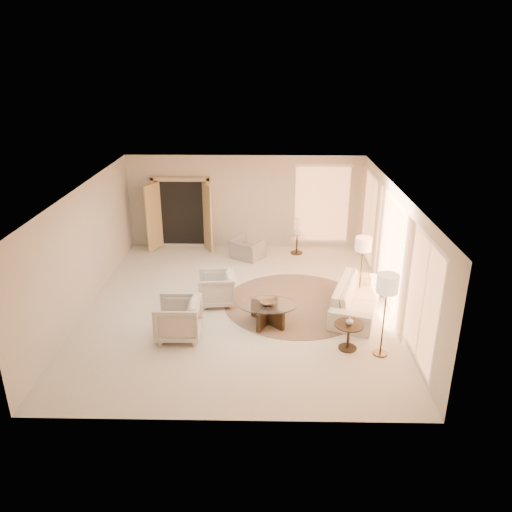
{
  "coord_description": "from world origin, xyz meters",
  "views": [
    {
      "loc": [
        0.62,
        -10.47,
        5.46
      ],
      "look_at": [
        0.4,
        0.4,
        1.1
      ],
      "focal_mm": 35.0,
      "sensor_mm": 36.0,
      "label": 1
    }
  ],
  "objects_px": {
    "armchair_left": "(216,287)",
    "floor_lamp_near": "(363,247)",
    "accent_chair": "(247,246)",
    "sofa": "(357,297)",
    "floor_lamp_far": "(387,287)",
    "end_vase": "(350,321)",
    "bowl": "(268,303)",
    "coffee_table": "(267,311)",
    "end_table": "(349,332)",
    "side_table": "(297,243)",
    "side_vase": "(297,232)",
    "armchair_right": "(178,317)"
  },
  "relations": [
    {
      "from": "accent_chair",
      "to": "end_table",
      "type": "bearing_deg",
      "value": 147.38
    },
    {
      "from": "end_vase",
      "to": "sofa",
      "type": "bearing_deg",
      "value": 74.63
    },
    {
      "from": "armchair_right",
      "to": "side_vase",
      "type": "distance_m",
      "value": 5.54
    },
    {
      "from": "armchair_right",
      "to": "coffee_table",
      "type": "relative_size",
      "value": 0.62
    },
    {
      "from": "bowl",
      "to": "side_table",
      "type": "bearing_deg",
      "value": 78.3
    },
    {
      "from": "sofa",
      "to": "accent_chair",
      "type": "relative_size",
      "value": 2.67
    },
    {
      "from": "coffee_table",
      "to": "bowl",
      "type": "xyz_separation_m",
      "value": [
        0.0,
        0.0,
        0.21
      ]
    },
    {
      "from": "armchair_right",
      "to": "bowl",
      "type": "xyz_separation_m",
      "value": [
        1.85,
        0.59,
        0.05
      ]
    },
    {
      "from": "armchair_left",
      "to": "armchair_right",
      "type": "height_order",
      "value": "armchair_right"
    },
    {
      "from": "coffee_table",
      "to": "floor_lamp_near",
      "type": "relative_size",
      "value": 0.95
    },
    {
      "from": "armchair_right",
      "to": "floor_lamp_near",
      "type": "height_order",
      "value": "floor_lamp_near"
    },
    {
      "from": "armchair_left",
      "to": "floor_lamp_far",
      "type": "distance_m",
      "value": 4.16
    },
    {
      "from": "end_table",
      "to": "end_vase",
      "type": "relative_size",
      "value": 3.85
    },
    {
      "from": "coffee_table",
      "to": "side_vase",
      "type": "xyz_separation_m",
      "value": [
        0.88,
        4.23,
        0.38
      ]
    },
    {
      "from": "end_table",
      "to": "side_vase",
      "type": "relative_size",
      "value": 2.19
    },
    {
      "from": "side_table",
      "to": "bowl",
      "type": "relative_size",
      "value": 1.79
    },
    {
      "from": "sofa",
      "to": "side_vase",
      "type": "distance_m",
      "value": 3.81
    },
    {
      "from": "bowl",
      "to": "side_vase",
      "type": "bearing_deg",
      "value": 78.3
    },
    {
      "from": "side_vase",
      "to": "floor_lamp_far",
      "type": "bearing_deg",
      "value": -75.98
    },
    {
      "from": "sofa",
      "to": "floor_lamp_near",
      "type": "bearing_deg",
      "value": 3.1
    },
    {
      "from": "coffee_table",
      "to": "bowl",
      "type": "distance_m",
      "value": 0.21
    },
    {
      "from": "sofa",
      "to": "armchair_right",
      "type": "xyz_separation_m",
      "value": [
        -3.9,
        -1.21,
        0.12
      ]
    },
    {
      "from": "armchair_left",
      "to": "bowl",
      "type": "xyz_separation_m",
      "value": [
        1.2,
        -0.94,
        0.08
      ]
    },
    {
      "from": "armchair_right",
      "to": "side_table",
      "type": "xyz_separation_m",
      "value": [
        2.73,
        4.82,
        -0.13
      ]
    },
    {
      "from": "armchair_left",
      "to": "floor_lamp_near",
      "type": "height_order",
      "value": "floor_lamp_near"
    },
    {
      "from": "coffee_table",
      "to": "floor_lamp_far",
      "type": "xyz_separation_m",
      "value": [
        2.23,
        -1.17,
        1.16
      ]
    },
    {
      "from": "armchair_left",
      "to": "accent_chair",
      "type": "height_order",
      "value": "armchair_left"
    },
    {
      "from": "armchair_right",
      "to": "floor_lamp_near",
      "type": "xyz_separation_m",
      "value": [
        4.08,
        1.86,
        0.87
      ]
    },
    {
      "from": "coffee_table",
      "to": "bowl",
      "type": "height_order",
      "value": "bowl"
    },
    {
      "from": "end_table",
      "to": "floor_lamp_far",
      "type": "bearing_deg",
      "value": -16.77
    },
    {
      "from": "side_table",
      "to": "floor_lamp_near",
      "type": "distance_m",
      "value": 3.4
    },
    {
      "from": "sofa",
      "to": "armchair_left",
      "type": "relative_size",
      "value": 2.77
    },
    {
      "from": "sofa",
      "to": "end_table",
      "type": "bearing_deg",
      "value": -177.32
    },
    {
      "from": "side_table",
      "to": "bowl",
      "type": "xyz_separation_m",
      "value": [
        -0.88,
        -4.23,
        0.18
      ]
    },
    {
      "from": "side_table",
      "to": "end_vase",
      "type": "bearing_deg",
      "value": -82.0
    },
    {
      "from": "armchair_left",
      "to": "bowl",
      "type": "relative_size",
      "value": 2.78
    },
    {
      "from": "armchair_right",
      "to": "floor_lamp_near",
      "type": "distance_m",
      "value": 4.56
    },
    {
      "from": "accent_chair",
      "to": "end_vase",
      "type": "xyz_separation_m",
      "value": [
        2.2,
        -4.8,
        0.24
      ]
    },
    {
      "from": "accent_chair",
      "to": "side_table",
      "type": "xyz_separation_m",
      "value": [
        1.47,
        0.42,
        -0.05
      ]
    },
    {
      "from": "floor_lamp_far",
      "to": "end_vase",
      "type": "height_order",
      "value": "floor_lamp_far"
    },
    {
      "from": "armchair_right",
      "to": "side_vase",
      "type": "bearing_deg",
      "value": 149.84
    },
    {
      "from": "side_vase",
      "to": "sofa",
      "type": "bearing_deg",
      "value": -71.93
    },
    {
      "from": "sofa",
      "to": "coffee_table",
      "type": "distance_m",
      "value": 2.15
    },
    {
      "from": "sofa",
      "to": "armchair_right",
      "type": "distance_m",
      "value": 4.09
    },
    {
      "from": "accent_chair",
      "to": "sofa",
      "type": "bearing_deg",
      "value": 162.45
    },
    {
      "from": "coffee_table",
      "to": "floor_lamp_near",
      "type": "bearing_deg",
      "value": 29.71
    },
    {
      "from": "end_vase",
      "to": "bowl",
      "type": "bearing_deg",
      "value": 148.44
    },
    {
      "from": "floor_lamp_far",
      "to": "end_vase",
      "type": "relative_size",
      "value": 11.18
    },
    {
      "from": "side_table",
      "to": "bowl",
      "type": "height_order",
      "value": "side_table"
    },
    {
      "from": "armchair_left",
      "to": "armchair_right",
      "type": "distance_m",
      "value": 1.66
    }
  ]
}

